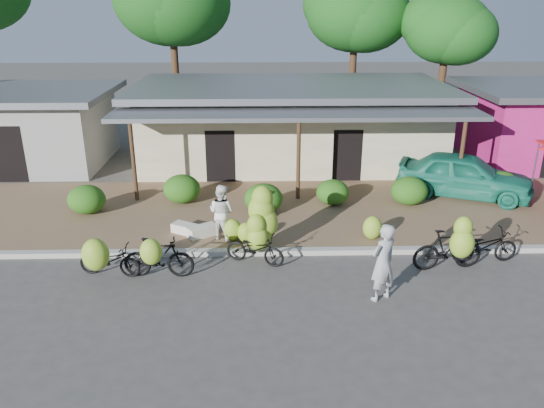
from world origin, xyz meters
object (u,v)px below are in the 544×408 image
Objects in this scene: vendor at (383,262)px; bike_left at (158,257)px; teal_van at (464,175)px; tree_near_right at (443,27)px; sack_near at (202,231)px; bike_right at (451,247)px; bike_center at (259,230)px; bike_far_right at (485,246)px; tree_center_right at (352,9)px; bike_far_left at (106,259)px; bystander at (222,212)px; sack_far at (185,228)px.

bike_left is at bearing -44.32° from vendor.
teal_van is at bearing -57.91° from bike_left.
tree_near_right is 16.36m from sack_near.
bike_right is 0.43× the size of teal_van.
vendor is at bearing -37.17° from sack_near.
bike_center reaches higher than vendor.
bike_left is 5.53m from vendor.
bike_far_right is at bearing -71.34° from bike_right.
tree_center_right is 17.90m from vendor.
bike_far_left is (-12.52, -13.88, -4.87)m from tree_near_right.
bike_center is at bearing -107.45° from tree_center_right.
bike_far_right is (-2.62, -13.19, -4.96)m from tree_near_right.
bike_right is at bearing -168.62° from bystander.
sack_near is (-6.59, 2.14, -0.44)m from bike_right.
bike_far_right is 0.95× the size of vendor.
tree_near_right is 3.45× the size of bike_center.
tree_near_right is at bearing -15.10° from bike_far_right.
vendor is (5.08, -3.67, 0.70)m from sack_far.
sack_near is at bearing -22.94° from sack_far.
tree_center_right reaches higher than bike_center.
tree_near_right is 16.56m from sack_far.
sack_near is 9.43m from teal_van.
teal_van reaches higher than bike_far_right.
bike_center is (3.86, 1.05, 0.28)m from bike_far_left.
bike_far_right is at bearing -170.27° from teal_van.
tree_near_right reaches higher than bike_right.
bike_right is at bearing -179.89° from teal_van.
teal_van reaches higher than sack_far.
bike_far_left is at bearing -42.27° from vendor.
vendor is 7.90m from teal_van.
bike_center reaches higher than bike_far_left.
sack_near is 0.44× the size of vendor.
bike_center is at bearing -36.48° from sack_near.
vendor is (6.71, -1.14, 0.40)m from bike_far_left.
teal_van reaches higher than sack_near.
tree_center_right is 15.81m from bystander.
tree_near_right is at bearing 46.19° from sack_far.
bike_far_left is 6.82m from vendor.
bystander is at bearing -129.66° from tree_near_right.
vendor is (-3.19, -1.83, 0.49)m from bike_far_right.
bike_far_right is 0.40× the size of teal_van.
bike_center is at bearing 144.78° from teal_van.
bike_far_left is at bearing 84.25° from bike_right.
sack_far is at bearing 130.55° from teal_van.
teal_van is at bearing -76.39° from tree_center_right.
sack_far is at bearing -68.43° from vendor.
vendor is 0.42× the size of teal_van.
bike_far_left is 0.94× the size of bike_left.
sack_near is 0.52× the size of bystander.
vendor reaches higher than bike_far_left.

